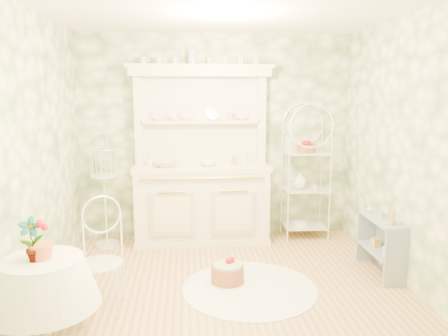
{
  "coord_description": "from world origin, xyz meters",
  "views": [
    {
      "loc": [
        -0.4,
        -4.03,
        1.94
      ],
      "look_at": [
        0.0,
        0.5,
        1.15
      ],
      "focal_mm": 35.0,
      "sensor_mm": 36.0,
      "label": 1
    }
  ],
  "objects": [
    {
      "name": "floor",
      "position": [
        0.0,
        0.0,
        0.0
      ],
      "size": [
        3.6,
        3.6,
        0.0
      ],
      "primitive_type": "plane",
      "color": "tan",
      "rests_on": "ground"
    },
    {
      "name": "ceiling",
      "position": [
        0.0,
        0.0,
        2.7
      ],
      "size": [
        3.6,
        3.6,
        0.0
      ],
      "primitive_type": "plane",
      "color": "white",
      "rests_on": "floor"
    },
    {
      "name": "wall_left",
      "position": [
        -1.8,
        0.0,
        1.35
      ],
      "size": [
        3.6,
        3.6,
        0.0
      ],
      "primitive_type": "plane",
      "color": "white",
      "rests_on": "floor"
    },
    {
      "name": "wall_right",
      "position": [
        1.8,
        0.0,
        1.35
      ],
      "size": [
        3.6,
        3.6,
        0.0
      ],
      "primitive_type": "plane",
      "color": "white",
      "rests_on": "floor"
    },
    {
      "name": "wall_back",
      "position": [
        0.0,
        1.8,
        1.35
      ],
      "size": [
        3.6,
        3.6,
        0.0
      ],
      "primitive_type": "plane",
      "color": "white",
      "rests_on": "floor"
    },
    {
      "name": "wall_front",
      "position": [
        0.0,
        -1.8,
        1.35
      ],
      "size": [
        3.6,
        3.6,
        0.0
      ],
      "primitive_type": "plane",
      "color": "white",
      "rests_on": "floor"
    },
    {
      "name": "kitchen_dresser",
      "position": [
        -0.2,
        1.52,
        1.15
      ],
      "size": [
        1.87,
        0.61,
        2.29
      ],
      "primitive_type": "cube",
      "color": "white",
      "rests_on": "floor"
    },
    {
      "name": "bakers_rack",
      "position": [
        1.19,
        1.57,
        0.91
      ],
      "size": [
        0.58,
        0.43,
        1.83
      ],
      "primitive_type": "cube",
      "rotation": [
        0.0,
        0.0,
        -0.04
      ],
      "color": "white",
      "rests_on": "floor"
    },
    {
      "name": "side_shelf",
      "position": [
        1.68,
        0.29,
        0.32
      ],
      "size": [
        0.34,
        0.78,
        0.65
      ],
      "primitive_type": "cube",
      "rotation": [
        0.0,
        0.0,
        0.08
      ],
      "color": "#8B96AD",
      "rests_on": "floor"
    },
    {
      "name": "round_table",
      "position": [
        -1.49,
        -0.83,
        0.37
      ],
      "size": [
        0.68,
        0.68,
        0.74
      ],
      "primitive_type": "cylinder",
      "rotation": [
        0.0,
        0.0,
        0.0
      ],
      "color": "white",
      "rests_on": "floor"
    },
    {
      "name": "cafe_chair",
      "position": [
        -1.17,
        -0.3,
        0.46
      ],
      "size": [
        0.54,
        0.54,
        0.91
      ],
      "primitive_type": "cube",
      "rotation": [
        0.0,
        0.0,
        0.39
      ],
      "color": "white",
      "rests_on": "floor"
    },
    {
      "name": "birdcage_stand",
      "position": [
        -1.42,
        1.43,
        0.76
      ],
      "size": [
        0.4,
        0.4,
        1.52
      ],
      "primitive_type": "cube",
      "rotation": [
        0.0,
        0.0,
        0.12
      ],
      "color": "white",
      "rests_on": "floor"
    },
    {
      "name": "floor_basket",
      "position": [
        0.01,
        0.2,
        0.12
      ],
      "size": [
        0.43,
        0.43,
        0.23
      ],
      "primitive_type": "cylinder",
      "rotation": [
        0.0,
        0.0,
        0.24
      ],
      "color": "#995B39",
      "rests_on": "floor"
    },
    {
      "name": "lace_rug",
      "position": [
        0.22,
        0.03,
        0.01
      ],
      "size": [
        1.76,
        1.76,
        0.01
      ],
      "primitive_type": "cylinder",
      "rotation": [
        0.0,
        0.0,
        0.38
      ],
      "color": "white",
      "rests_on": "floor"
    },
    {
      "name": "bowl_floral",
      "position": [
        -0.65,
        1.48,
        1.02
      ],
      "size": [
        0.35,
        0.35,
        0.07
      ],
      "primitive_type": "imported",
      "rotation": [
        0.0,
        0.0,
        0.2
      ],
      "color": "white",
      "rests_on": "kitchen_dresser"
    },
    {
      "name": "bowl_white",
      "position": [
        -0.11,
        1.49,
        1.02
      ],
      "size": [
        0.26,
        0.26,
        0.07
      ],
      "primitive_type": "imported",
      "rotation": [
        0.0,
        0.0,
        0.24
      ],
      "color": "white",
      "rests_on": "kitchen_dresser"
    },
    {
      "name": "cup_left",
      "position": [
        -0.55,
        1.68,
        1.61
      ],
      "size": [
        0.13,
        0.13,
        0.09
      ],
      "primitive_type": "imported",
      "rotation": [
        0.0,
        0.0,
        0.18
      ],
      "color": "white",
      "rests_on": "kitchen_dresser"
    },
    {
      "name": "cup_right",
      "position": [
        0.19,
        1.68,
        1.61
      ],
      "size": [
        0.13,
        0.13,
        0.1
      ],
      "primitive_type": "imported",
      "rotation": [
        0.0,
        0.0,
        -0.24
      ],
      "color": "white",
      "rests_on": "kitchen_dresser"
    },
    {
      "name": "potted_geranium",
      "position": [
        -1.53,
        -0.88,
        0.85
      ],
      "size": [
        0.2,
        0.16,
        0.33
      ],
      "primitive_type": "imported",
      "rotation": [
        0.0,
        0.0,
        0.25
      ],
      "color": "#3F7238",
      "rests_on": "round_table"
    },
    {
      "name": "bottle_amber",
      "position": [
        1.68,
        0.07,
        0.68
      ],
      "size": [
        0.07,
        0.07,
        0.17
      ],
      "primitive_type": "imported",
      "rotation": [
        0.0,
        0.0,
        0.16
      ],
      "color": "#B99139",
      "rests_on": "side_shelf"
    },
    {
      "name": "bottle_blue",
      "position": [
        1.68,
        0.32,
        0.65
      ],
      "size": [
        0.05,
        0.05,
        0.11
      ],
      "primitive_type": "imported",
      "rotation": [
        0.0,
        0.0,
        0.05
      ],
      "color": "#91A8CB",
      "rests_on": "side_shelf"
    },
    {
      "name": "bottle_glass",
      "position": [
        1.65,
        0.55,
        0.65
      ],
      "size": [
        0.08,
        0.08,
        0.09
      ],
      "primitive_type": "imported",
      "rotation": [
        0.0,
        0.0,
        0.18
      ],
      "color": "silver",
      "rests_on": "side_shelf"
    }
  ]
}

